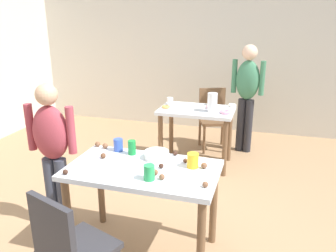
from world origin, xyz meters
The scene contains 32 objects.
ground_plane centered at (0.00, 0.00, 0.00)m, with size 6.40×6.40×0.00m, color #9E7A56.
wall_back centered at (0.00, 3.20, 1.30)m, with size 6.40×0.10×2.60m, color beige.
dining_table_near centered at (-0.03, -0.20, 0.64)m, with size 1.16×0.66×0.75m.
dining_table_far centered at (0.01, 1.60, 0.61)m, with size 0.92×0.60×0.75m.
chair_near_table centered at (-0.26, -0.90, 0.50)m, with size 0.51×0.51×0.87m.
chair_far_table centered at (0.12, 2.26, 0.50)m, with size 0.52×0.52×0.87m.
person_girl_near centered at (-0.89, -0.11, 0.79)m, with size 0.45×0.22×1.34m.
person_adult_far centered at (0.57, 2.25, 0.90)m, with size 0.46×0.25×1.50m.
mixing_bowl centered at (0.02, 0.00, 0.78)m, with size 0.20×0.20×0.06m, color white.
soda_can centered at (-0.21, 0.02, 0.81)m, with size 0.07×0.07×0.12m, color #198438.
fork_near centered at (-0.34, -0.29, 0.75)m, with size 0.17×0.02×0.01m, color silver.
cup_near_0 centered at (0.34, -0.08, 0.81)m, with size 0.09×0.09×0.11m, color yellow.
cup_near_1 centered at (-0.35, 0.06, 0.80)m, with size 0.08×0.08×0.11m, color #3351B2.
cup_near_2 centered at (0.08, -0.37, 0.81)m, with size 0.08×0.08×0.11m, color green.
cake_ball_0 centered at (-0.53, -0.47, 0.77)m, with size 0.04×0.04×0.04m, color #3D2319.
cake_ball_1 centered at (0.42, -0.08, 0.77)m, with size 0.05×0.05×0.05m, color brown.
cake_ball_2 centered at (-0.49, 0.07, 0.77)m, with size 0.05×0.05×0.05m, color brown.
cake_ball_3 centered at (0.49, -0.37, 0.77)m, with size 0.04×0.04×0.04m, color brown.
cake_ball_4 centered at (0.26, -0.02, 0.77)m, with size 0.04×0.04×0.04m, color brown.
cake_ball_5 centered at (0.14, 0.10, 0.77)m, with size 0.04×0.04×0.04m, color #3D2319.
cake_ball_6 centered at (0.17, -0.35, 0.77)m, with size 0.04×0.04×0.04m, color brown.
cake_ball_7 centered at (-0.57, 0.09, 0.77)m, with size 0.05×0.05×0.05m, color brown.
cake_ball_8 centered at (0.10, -0.29, 0.77)m, with size 0.05×0.05×0.05m, color brown.
cake_ball_9 centered at (0.11, -0.17, 0.77)m, with size 0.04×0.04×0.04m, color #3D2319.
cake_ball_10 centered at (-0.40, -0.12, 0.77)m, with size 0.04×0.04×0.04m, color brown.
pitcher_far centered at (0.21, 1.53, 0.87)m, with size 0.12×0.12×0.23m, color white.
cup_far_0 centered at (0.16, 1.84, 0.80)m, with size 0.08×0.08×0.09m, color yellow.
cup_far_1 centered at (-0.37, 1.72, 0.80)m, with size 0.08×0.08×0.09m, color white.
donut_far_0 centered at (-0.37, 1.53, 0.77)m, with size 0.10×0.10×0.03m, color gold.
donut_far_1 centered at (0.18, 1.67, 0.77)m, with size 0.14×0.14×0.04m, color pink.
donut_far_2 centered at (0.42, 1.85, 0.77)m, with size 0.11×0.11×0.03m, color white.
donut_far_3 centered at (0.38, 1.50, 0.77)m, with size 0.13×0.13×0.04m, color pink.
Camera 1 is at (0.83, -2.41, 1.86)m, focal length 36.13 mm.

